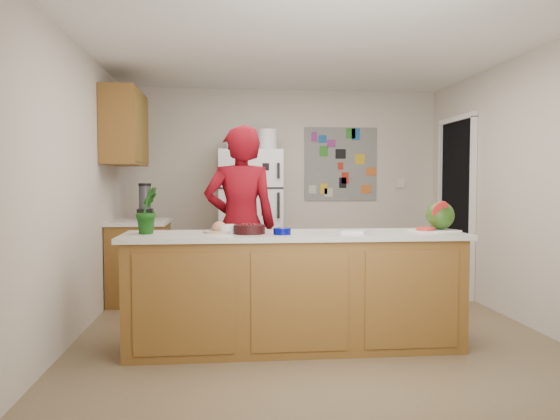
{
  "coord_description": "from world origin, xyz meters",
  "views": [
    {
      "loc": [
        -0.74,
        -4.75,
        1.32
      ],
      "look_at": [
        -0.25,
        0.2,
        1.06
      ],
      "focal_mm": 35.0,
      "sensor_mm": 36.0,
      "label": 1
    }
  ],
  "objects": [
    {
      "name": "floor",
      "position": [
        0.0,
        0.0,
        -0.01
      ],
      "size": [
        4.0,
        4.5,
        0.02
      ],
      "primitive_type": "cube",
      "color": "brown",
      "rests_on": "ground"
    },
    {
      "name": "wall_back",
      "position": [
        0.0,
        2.26,
        1.25
      ],
      "size": [
        4.0,
        0.02,
        2.5
      ],
      "primitive_type": "cube",
      "color": "beige",
      "rests_on": "ground"
    },
    {
      "name": "wall_left",
      "position": [
        -2.01,
        0.0,
        1.25
      ],
      "size": [
        0.02,
        4.5,
        2.5
      ],
      "primitive_type": "cube",
      "color": "beige",
      "rests_on": "ground"
    },
    {
      "name": "wall_right",
      "position": [
        2.01,
        0.0,
        1.25
      ],
      "size": [
        0.02,
        4.5,
        2.5
      ],
      "primitive_type": "cube",
      "color": "beige",
      "rests_on": "ground"
    },
    {
      "name": "ceiling",
      "position": [
        0.0,
        0.0,
        2.51
      ],
      "size": [
        4.0,
        4.5,
        0.02
      ],
      "primitive_type": "cube",
      "color": "white",
      "rests_on": "wall_back"
    },
    {
      "name": "doorway",
      "position": [
        1.99,
        1.45,
        1.02
      ],
      "size": [
        0.03,
        0.85,
        2.04
      ],
      "primitive_type": "cube",
      "color": "black",
      "rests_on": "ground"
    },
    {
      "name": "peninsula_base",
      "position": [
        -0.2,
        -0.5,
        0.44
      ],
      "size": [
        2.6,
        0.62,
        0.88
      ],
      "primitive_type": "cube",
      "color": "brown",
      "rests_on": "floor"
    },
    {
      "name": "peninsula_top",
      "position": [
        -0.2,
        -0.5,
        0.9
      ],
      "size": [
        2.68,
        0.7,
        0.04
      ],
      "primitive_type": "cube",
      "color": "silver",
      "rests_on": "peninsula_base"
    },
    {
      "name": "side_counter_base",
      "position": [
        -1.69,
        1.35,
        0.43
      ],
      "size": [
        0.6,
        0.8,
        0.86
      ],
      "primitive_type": "cube",
      "color": "brown",
      "rests_on": "floor"
    },
    {
      "name": "side_counter_top",
      "position": [
        -1.69,
        1.35,
        0.88
      ],
      "size": [
        0.64,
        0.84,
        0.04
      ],
      "primitive_type": "cube",
      "color": "silver",
      "rests_on": "side_counter_base"
    },
    {
      "name": "upper_cabinets",
      "position": [
        -1.82,
        1.3,
        1.9
      ],
      "size": [
        0.35,
        1.0,
        0.8
      ],
      "primitive_type": "cube",
      "color": "brown",
      "rests_on": "wall_left"
    },
    {
      "name": "refrigerator",
      "position": [
        -0.45,
        1.88,
        0.85
      ],
      "size": [
        0.75,
        0.7,
        1.7
      ],
      "primitive_type": "cube",
      "color": "silver",
      "rests_on": "floor"
    },
    {
      "name": "fridge_top_bin",
      "position": [
        -0.55,
        1.88,
        1.79
      ],
      "size": [
        0.35,
        0.28,
        0.18
      ],
      "primitive_type": "cube",
      "color": "#5999B2",
      "rests_on": "refrigerator"
    },
    {
      "name": "photo_collage",
      "position": [
        0.75,
        2.24,
        1.55
      ],
      "size": [
        0.95,
        0.01,
        0.95
      ],
      "primitive_type": "cube",
      "color": "slate",
      "rests_on": "wall_back"
    },
    {
      "name": "person",
      "position": [
        -0.61,
        0.28,
        0.92
      ],
      "size": [
        0.69,
        0.47,
        1.84
      ],
      "primitive_type": "imported",
      "rotation": [
        0.0,
        0.0,
        3.19
      ],
      "color": "#68060F",
      "rests_on": "floor"
    },
    {
      "name": "blender_appliance",
      "position": [
        -1.64,
        1.45,
        1.09
      ],
      "size": [
        0.13,
        0.13,
        0.38
      ],
      "primitive_type": "cylinder",
      "color": "black",
      "rests_on": "side_counter_top"
    },
    {
      "name": "cutting_board",
      "position": [
        0.95,
        -0.47,
        0.93
      ],
      "size": [
        0.4,
        0.32,
        0.01
      ],
      "primitive_type": "cube",
      "rotation": [
        0.0,
        0.0,
        0.19
      ],
      "color": "white",
      "rests_on": "peninsula_top"
    },
    {
      "name": "watermelon",
      "position": [
        1.01,
        -0.45,
        1.05
      ],
      "size": [
        0.23,
        0.23,
        0.23
      ],
      "primitive_type": "sphere",
      "color": "#275613",
      "rests_on": "cutting_board"
    },
    {
      "name": "watermelon_slice",
      "position": [
        0.86,
        -0.52,
        0.94
      ],
      "size": [
        0.15,
        0.15,
        0.02
      ],
      "primitive_type": "cylinder",
      "color": "red",
      "rests_on": "cutting_board"
    },
    {
      "name": "cherry_bowl",
      "position": [
        -0.56,
        -0.54,
        0.96
      ],
      "size": [
        0.31,
        0.31,
        0.07
      ],
      "primitive_type": "cylinder",
      "rotation": [
        0.0,
        0.0,
        0.3
      ],
      "color": "black",
      "rests_on": "peninsula_top"
    },
    {
      "name": "white_bowl",
      "position": [
        -0.71,
        -0.42,
        0.95
      ],
      "size": [
        0.24,
        0.24,
        0.06
      ],
      "primitive_type": "cylinder",
      "rotation": [
        0.0,
        0.0,
        -0.22
      ],
      "color": "silver",
      "rests_on": "peninsula_top"
    },
    {
      "name": "cobalt_bowl",
      "position": [
        -0.31,
        -0.63,
        0.95
      ],
      "size": [
        0.17,
        0.17,
        0.05
      ],
      "primitive_type": "cylinder",
      "rotation": [
        0.0,
        0.0,
        0.26
      ],
      "color": "#00055F",
      "rests_on": "peninsula_top"
    },
    {
      "name": "plate",
      "position": [
        -0.79,
        -0.43,
        0.93
      ],
      "size": [
        0.31,
        0.31,
        0.02
      ],
      "primitive_type": "cylinder",
      "rotation": [
        0.0,
        0.0,
        -0.3
      ],
      "color": "#B7A88E",
      "rests_on": "peninsula_top"
    },
    {
      "name": "paper_towel",
      "position": [
        0.25,
        -0.59,
        0.93
      ],
      "size": [
        0.22,
        0.21,
        0.02
      ],
      "primitive_type": "cube",
      "rotation": [
        0.0,
        0.0,
        -0.35
      ],
      "color": "white",
      "rests_on": "peninsula_top"
    },
    {
      "name": "keys",
      "position": [
        0.88,
        -0.58,
        0.93
      ],
      "size": [
        0.09,
        0.06,
        0.01
      ],
      "primitive_type": "cube",
      "rotation": [
        0.0,
        0.0,
        -0.36
      ],
      "color": "gray",
      "rests_on": "peninsula_top"
    },
    {
      "name": "potted_plant",
      "position": [
        -1.35,
        -0.45,
        1.1
      ],
      "size": [
        0.17,
        0.21,
        0.36
      ],
      "primitive_type": "imported",
      "rotation": [
        0.0,
        0.0,
        1.53
      ],
      "color": "#173C0F",
      "rests_on": "peninsula_top"
    }
  ]
}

